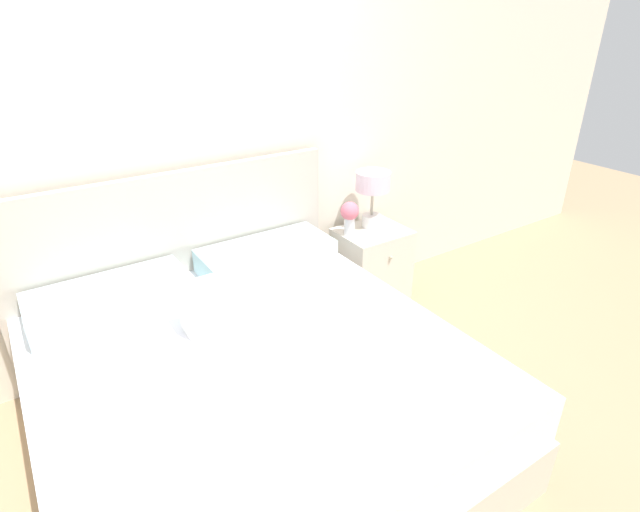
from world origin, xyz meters
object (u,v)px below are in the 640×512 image
Objects in this scene: nightstand at (371,266)px; flower_vase at (350,215)px; table_lamp at (373,188)px; bed at (250,385)px.

flower_vase is at bearing 169.17° from nightstand.
bed is at bearing -150.91° from table_lamp.
nightstand is at bearing -117.72° from table_lamp.
table_lamp is 0.25m from flower_vase.
bed is at bearing -147.55° from flower_vase.
bed is at bearing -152.39° from nightstand.
nightstand is at bearing 27.61° from bed.
bed is 1.58m from table_lamp.
bed reaches higher than nightstand.
nightstand is 0.56m from table_lamp.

